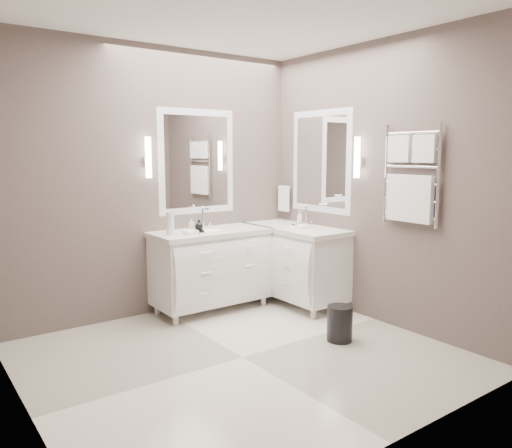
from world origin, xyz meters
TOP-DOWN VIEW (x-y plane):
  - floor at (0.00, 0.00)m, footprint 3.20×3.00m
  - ceiling at (0.00, 0.00)m, footprint 3.20×3.00m
  - wall_back at (0.00, 1.50)m, footprint 3.20×0.01m
  - wall_front at (0.00, -1.50)m, footprint 3.20×0.01m
  - wall_left at (-1.60, 0.00)m, footprint 0.01×3.00m
  - wall_right at (1.60, 0.00)m, footprint 0.01×3.00m
  - vanity_back at (0.45, 1.23)m, footprint 1.24×0.59m
  - vanity_right at (1.33, 0.90)m, footprint 0.59×1.24m
  - mirror_back at (0.45, 1.49)m, footprint 0.90×0.02m
  - mirror_right at (1.59, 0.80)m, footprint 0.02×0.90m
  - sconce_back at (-0.13, 1.43)m, footprint 0.06×0.06m
  - sconce_right at (1.53, 0.22)m, footprint 0.06×0.06m
  - towel_bar_corner at (1.54, 1.36)m, footprint 0.03×0.22m
  - towel_ladder at (1.55, -0.40)m, footprint 0.06×0.58m
  - waste_bin at (0.90, -0.21)m, footprint 0.28×0.28m
  - amenity_tray_back at (0.25, 1.20)m, footprint 0.19×0.16m
  - amenity_tray_right at (1.34, 0.84)m, footprint 0.13×0.17m
  - water_bottle at (-0.02, 1.21)m, footprint 0.09×0.09m
  - soap_bottle_a at (0.22, 1.22)m, footprint 0.07×0.07m
  - soap_bottle_b at (0.28, 1.17)m, footprint 0.11×0.11m
  - soap_bottle_c at (1.34, 0.84)m, footprint 0.07×0.07m

SIDE VIEW (x-z plane):
  - floor at x=0.00m, z-range -0.01..0.00m
  - waste_bin at x=0.90m, z-range 0.00..0.31m
  - vanity_back at x=0.45m, z-range 0.00..0.97m
  - vanity_right at x=1.33m, z-range 0.00..0.97m
  - amenity_tray_right at x=1.34m, z-range 0.85..0.87m
  - amenity_tray_back at x=0.25m, z-range 0.85..0.87m
  - soap_bottle_b at x=0.28m, z-range 0.87..0.98m
  - soap_bottle_a at x=0.22m, z-range 0.87..0.99m
  - soap_bottle_c at x=1.34m, z-range 0.87..1.03m
  - water_bottle at x=-0.02m, z-range 0.85..1.07m
  - towel_bar_corner at x=1.54m, z-range 0.97..1.27m
  - wall_back at x=0.00m, z-range 0.00..2.70m
  - wall_front at x=0.00m, z-range 0.00..2.70m
  - wall_left at x=-1.60m, z-range 0.00..2.70m
  - wall_right at x=1.60m, z-range 0.00..2.70m
  - towel_ladder at x=1.55m, z-range 0.94..1.84m
  - mirror_back at x=0.45m, z-range 1.00..2.10m
  - mirror_right at x=1.59m, z-range 1.00..2.10m
  - sconce_back at x=-0.13m, z-range 1.39..1.79m
  - sconce_right at x=1.53m, z-range 1.39..1.79m
  - ceiling at x=0.00m, z-range 2.70..2.71m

